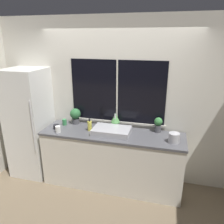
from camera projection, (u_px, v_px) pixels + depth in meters
ground_plane at (107, 195)px, 3.46m from camera, size 14.00×14.00×0.00m
wall_back at (118, 102)px, 3.63m from camera, size 8.00×0.09×2.70m
wall_left at (36, 85)px, 4.90m from camera, size 0.06×7.00×2.70m
counter at (112, 159)px, 3.58m from camera, size 2.26×0.62×0.94m
refrigerator at (30, 123)px, 3.83m from camera, size 0.64×0.68×1.89m
sink at (112, 131)px, 3.40m from camera, size 0.58×0.43×0.25m
potted_plant_left at (75, 115)px, 3.76m from camera, size 0.18×0.18×0.27m
potted_plant_center at (115, 119)px, 3.59m from camera, size 0.15×0.15×0.26m
potted_plant_right at (158, 124)px, 3.43m from camera, size 0.13×0.13×0.24m
soap_bottle at (90, 126)px, 3.49m from camera, size 0.07×0.07×0.21m
mug_white at (58, 129)px, 3.44m from camera, size 0.08×0.08×0.10m
mug_black at (56, 127)px, 3.57m from camera, size 0.09×0.09×0.08m
mug_green at (65, 122)px, 3.73m from camera, size 0.07×0.07×0.10m
kettle at (174, 137)px, 3.10m from camera, size 0.15×0.15×0.16m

